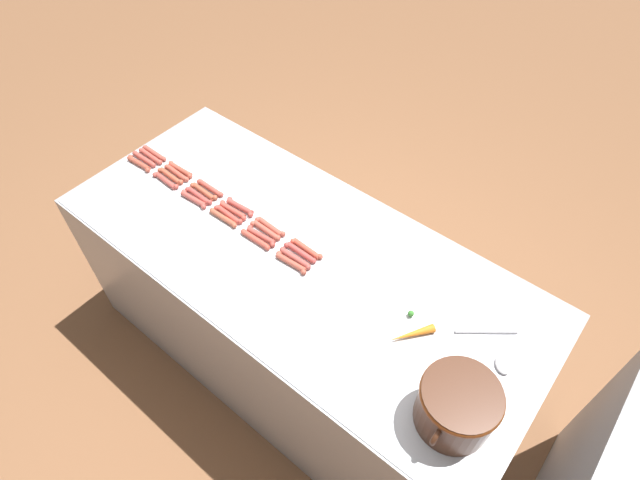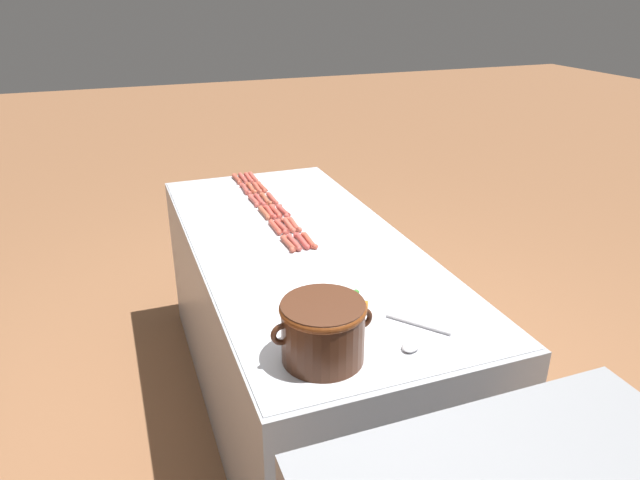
# 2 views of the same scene
# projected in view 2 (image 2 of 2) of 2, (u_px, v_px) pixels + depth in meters

# --- Properties ---
(ground_plane) EXTENTS (20.00, 20.00, 0.00)m
(ground_plane) POSITION_uv_depth(u_px,v_px,m) (303.00, 402.00, 2.81)
(ground_plane) COLOR brown
(griddle_counter) EXTENTS (0.89, 2.04, 0.85)m
(griddle_counter) POSITION_uv_depth(u_px,v_px,m) (302.00, 327.00, 2.64)
(griddle_counter) COLOR #9EA0A5
(griddle_counter) RESTS_ON ground_plane
(hot_dog_0) EXTENTS (0.03, 0.16, 0.02)m
(hot_dog_0) POSITION_uv_depth(u_px,v_px,m) (253.00, 177.00, 3.25)
(hot_dog_0) COLOR #B04F41
(hot_dog_0) RESTS_ON griddle_counter
(hot_dog_1) EXTENTS (0.03, 0.16, 0.02)m
(hot_dog_1) POSITION_uv_depth(u_px,v_px,m) (262.00, 187.00, 3.09)
(hot_dog_1) COLOR #B04C3A
(hot_dog_1) RESTS_ON griddle_counter
(hot_dog_2) EXTENTS (0.03, 0.16, 0.02)m
(hot_dog_2) POSITION_uv_depth(u_px,v_px,m) (272.00, 198.00, 2.93)
(hot_dog_2) COLOR #B74A3E
(hot_dog_2) RESTS_ON griddle_counter
(hot_dog_3) EXTENTS (0.03, 0.16, 0.02)m
(hot_dog_3) POSITION_uv_depth(u_px,v_px,m) (283.00, 211.00, 2.77)
(hot_dog_3) COLOR #B2483F
(hot_dog_3) RESTS_ON griddle_counter
(hot_dog_4) EXTENTS (0.03, 0.16, 0.02)m
(hot_dog_4) POSITION_uv_depth(u_px,v_px,m) (294.00, 224.00, 2.61)
(hot_dog_4) COLOR #AE4D3E
(hot_dog_4) RESTS_ON griddle_counter
(hot_dog_5) EXTENTS (0.03, 0.16, 0.02)m
(hot_dog_5) POSITION_uv_depth(u_px,v_px,m) (309.00, 240.00, 2.45)
(hot_dog_5) COLOR #B94B38
(hot_dog_5) RESTS_ON griddle_counter
(hot_dog_6) EXTENTS (0.03, 0.16, 0.02)m
(hot_dog_6) POSITION_uv_depth(u_px,v_px,m) (248.00, 178.00, 3.24)
(hot_dog_6) COLOR #B44C40
(hot_dog_6) RESTS_ON griddle_counter
(hot_dog_7) EXTENTS (0.03, 0.16, 0.02)m
(hot_dog_7) POSITION_uv_depth(u_px,v_px,m) (257.00, 188.00, 3.08)
(hot_dog_7) COLOR #B14E3E
(hot_dog_7) RESTS_ON griddle_counter
(hot_dog_8) EXTENTS (0.03, 0.16, 0.02)m
(hot_dog_8) POSITION_uv_depth(u_px,v_px,m) (265.00, 199.00, 2.92)
(hot_dog_8) COLOR #AB5139
(hot_dog_8) RESTS_ON griddle_counter
(hot_dog_9) EXTENTS (0.03, 0.16, 0.02)m
(hot_dog_9) POSITION_uv_depth(u_px,v_px,m) (276.00, 211.00, 2.76)
(hot_dog_9) COLOR #B6493C
(hot_dog_9) RESTS_ON griddle_counter
(hot_dog_10) EXTENTS (0.03, 0.16, 0.02)m
(hot_dog_10) POSITION_uv_depth(u_px,v_px,m) (288.00, 225.00, 2.60)
(hot_dog_10) COLOR #B05242
(hot_dog_10) RESTS_ON griddle_counter
(hot_dog_11) EXTENTS (0.03, 0.16, 0.02)m
(hot_dog_11) POSITION_uv_depth(u_px,v_px,m) (301.00, 241.00, 2.44)
(hot_dog_11) COLOR #B5453F
(hot_dog_11) RESTS_ON griddle_counter
(hot_dog_12) EXTENTS (0.02, 0.16, 0.02)m
(hot_dog_12) POSITION_uv_depth(u_px,v_px,m) (243.00, 178.00, 3.24)
(hot_dog_12) COLOR #B34C41
(hot_dog_12) RESTS_ON griddle_counter
(hot_dog_13) EXTENTS (0.03, 0.16, 0.02)m
(hot_dog_13) POSITION_uv_depth(u_px,v_px,m) (251.00, 188.00, 3.08)
(hot_dog_13) COLOR #B2523A
(hot_dog_13) RESTS_ON griddle_counter
(hot_dog_14) EXTENTS (0.03, 0.16, 0.02)m
(hot_dog_14) POSITION_uv_depth(u_px,v_px,m) (260.00, 200.00, 2.91)
(hot_dog_14) COLOR #AE453E
(hot_dog_14) RESTS_ON griddle_counter
(hot_dog_15) EXTENTS (0.03, 0.16, 0.02)m
(hot_dog_15) POSITION_uv_depth(u_px,v_px,m) (270.00, 212.00, 2.75)
(hot_dog_15) COLOR #B7443B
(hot_dog_15) RESTS_ON griddle_counter
(hot_dog_16) EXTENTS (0.03, 0.16, 0.02)m
(hot_dog_16) POSITION_uv_depth(u_px,v_px,m) (282.00, 227.00, 2.59)
(hot_dog_16) COLOR #AC453B
(hot_dog_16) RESTS_ON griddle_counter
(hot_dog_17) EXTENTS (0.03, 0.16, 0.02)m
(hot_dog_17) POSITION_uv_depth(u_px,v_px,m) (294.00, 242.00, 2.43)
(hot_dog_17) COLOR #AB4941
(hot_dog_17) RESTS_ON griddle_counter
(hot_dog_18) EXTENTS (0.03, 0.16, 0.02)m
(hot_dog_18) POSITION_uv_depth(u_px,v_px,m) (237.00, 179.00, 3.22)
(hot_dog_18) COLOR #AF4C39
(hot_dog_18) RESTS_ON griddle_counter
(hot_dog_19) EXTENTS (0.03, 0.16, 0.02)m
(hot_dog_19) POSITION_uv_depth(u_px,v_px,m) (245.00, 189.00, 3.06)
(hot_dog_19) COLOR #B44A40
(hot_dog_19) RESTS_ON griddle_counter
(hot_dog_20) EXTENTS (0.03, 0.16, 0.02)m
(hot_dog_20) POSITION_uv_depth(u_px,v_px,m) (254.00, 200.00, 2.90)
(hot_dog_20) COLOR #B04B42
(hot_dog_20) RESTS_ON griddle_counter
(hot_dog_21) EXTENTS (0.03, 0.16, 0.02)m
(hot_dog_21) POSITION_uv_depth(u_px,v_px,m) (264.00, 213.00, 2.75)
(hot_dog_21) COLOR #AB533B
(hot_dog_21) RESTS_ON griddle_counter
(hot_dog_22) EXTENTS (0.03, 0.16, 0.02)m
(hot_dog_22) POSITION_uv_depth(u_px,v_px,m) (275.00, 227.00, 2.58)
(hot_dog_22) COLOR #B9493A
(hot_dog_22) RESTS_ON griddle_counter
(hot_dog_23) EXTENTS (0.03, 0.16, 0.02)m
(hot_dog_23) POSITION_uv_depth(u_px,v_px,m) (288.00, 244.00, 2.42)
(hot_dog_23) COLOR #AC4D3B
(hot_dog_23) RESTS_ON griddle_counter
(bean_pot) EXTENTS (0.31, 0.25, 0.18)m
(bean_pot) POSITION_uv_depth(u_px,v_px,m) (323.00, 328.00, 1.66)
(bean_pot) COLOR #472616
(bean_pot) RESTS_ON griddle_counter
(serving_spoon) EXTENTS (0.20, 0.23, 0.02)m
(serving_spoon) POSITION_uv_depth(u_px,v_px,m) (413.00, 339.00, 1.78)
(serving_spoon) COLOR #B7B7BC
(serving_spoon) RESTS_ON griddle_counter
(carrot) EXTENTS (0.16, 0.12, 0.03)m
(carrot) POSITION_uv_depth(u_px,v_px,m) (344.00, 302.00, 1.97)
(carrot) COLOR orange
(carrot) RESTS_ON griddle_counter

